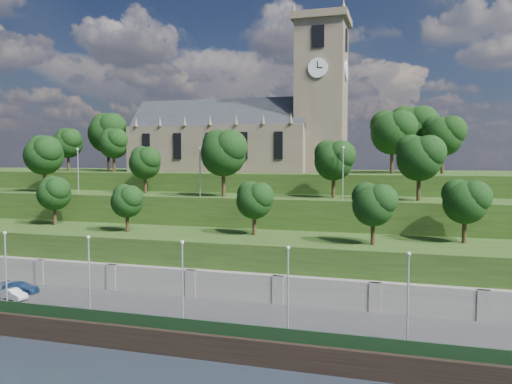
% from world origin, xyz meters
% --- Properties ---
extents(ground, '(320.00, 320.00, 0.00)m').
position_xyz_m(ground, '(0.00, 0.00, 0.00)').
color(ground, black).
rests_on(ground, ground).
extents(promenade, '(160.00, 12.00, 2.00)m').
position_xyz_m(promenade, '(0.00, 6.00, 1.00)').
color(promenade, '#2D2D30').
rests_on(promenade, ground).
extents(quay_wall, '(160.00, 0.50, 2.20)m').
position_xyz_m(quay_wall, '(0.00, -0.05, 1.10)').
color(quay_wall, black).
rests_on(quay_wall, ground).
extents(fence, '(160.00, 0.10, 1.20)m').
position_xyz_m(fence, '(0.00, 0.60, 2.60)').
color(fence, '#163118').
rests_on(fence, promenade).
extents(retaining_wall, '(160.00, 2.10, 5.00)m').
position_xyz_m(retaining_wall, '(0.00, 11.97, 2.50)').
color(retaining_wall, slate).
rests_on(retaining_wall, ground).
extents(embankment_lower, '(160.00, 12.00, 8.00)m').
position_xyz_m(embankment_lower, '(0.00, 18.00, 4.00)').
color(embankment_lower, '#233D14').
rests_on(embankment_lower, ground).
extents(embankment_upper, '(160.00, 10.00, 12.00)m').
position_xyz_m(embankment_upper, '(0.00, 29.00, 6.00)').
color(embankment_upper, '#233D14').
rests_on(embankment_upper, ground).
extents(hilltop, '(160.00, 32.00, 15.00)m').
position_xyz_m(hilltop, '(0.00, 50.00, 7.50)').
color(hilltop, '#233D14').
rests_on(hilltop, ground).
extents(church, '(38.60, 12.35, 27.60)m').
position_xyz_m(church, '(0.79, 45.98, 22.52)').
color(church, brown).
rests_on(church, hilltop).
extents(trees_lower, '(70.49, 8.74, 7.14)m').
position_xyz_m(trees_lower, '(2.32, 18.08, 12.64)').
color(trees_lower, black).
rests_on(trees_lower, embankment_lower).
extents(trees_upper, '(63.71, 8.65, 9.54)m').
position_xyz_m(trees_upper, '(1.41, 27.94, 17.92)').
color(trees_upper, black).
rests_on(trees_upper, embankment_upper).
extents(trees_hilltop, '(73.55, 16.46, 11.48)m').
position_xyz_m(trees_hilltop, '(3.79, 45.72, 22.00)').
color(trees_hilltop, black).
rests_on(trees_hilltop, hilltop).
extents(lamp_posts_promenade, '(60.36, 0.36, 7.87)m').
position_xyz_m(lamp_posts_promenade, '(-2.00, 2.50, 6.55)').
color(lamp_posts_promenade, '#B2B2B7').
rests_on(lamp_posts_promenade, promenade).
extents(lamp_posts_upper, '(40.36, 0.36, 6.97)m').
position_xyz_m(lamp_posts_upper, '(0.00, 26.00, 16.07)').
color(lamp_posts_upper, '#B2B2B7').
rests_on(lamp_posts_upper, embankment_upper).
extents(car_middle, '(3.77, 2.01, 1.18)m').
position_xyz_m(car_middle, '(-13.21, 4.71, 2.59)').
color(car_middle, '#ACADB1').
rests_on(car_middle, promenade).
extents(car_right, '(4.45, 2.24, 1.24)m').
position_xyz_m(car_right, '(-14.46, 7.25, 2.62)').
color(car_right, navy).
rests_on(car_right, promenade).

